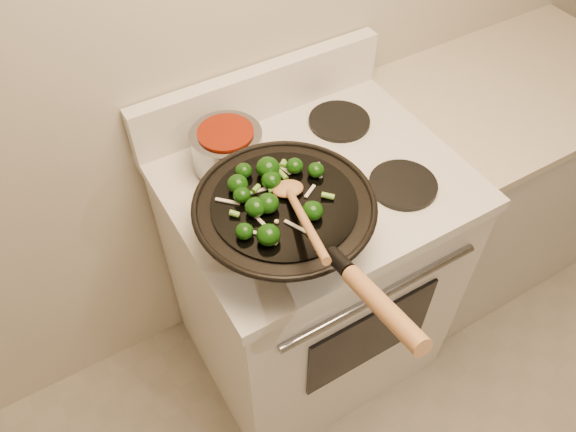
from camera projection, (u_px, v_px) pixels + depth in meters
stove at (309, 272)px, 1.84m from camera, size 0.78×0.67×1.08m
counter_unit at (486, 180)px, 2.14m from camera, size 0.89×0.62×0.91m
wok at (286, 220)px, 1.29m from camera, size 0.42×0.69×0.27m
stirfry at (269, 193)px, 1.24m from camera, size 0.28×0.25×0.05m
wooden_spoon at (297, 207)px, 1.19m from camera, size 0.13×0.32×0.12m
saucepan at (227, 148)px, 1.47m from camera, size 0.19×0.30×0.11m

